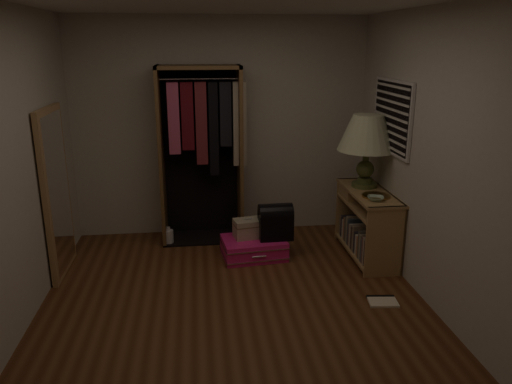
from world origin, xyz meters
TOP-DOWN VIEW (x-y plane):
  - ground at (0.00, 0.00)m, footprint 4.00×4.00m
  - room_walls at (0.08, 0.04)m, footprint 3.52×4.02m
  - console_bookshelf at (1.53, 1.05)m, footprint 0.42×1.12m
  - open_wardrobe at (-0.22, 1.77)m, footprint 1.00×0.50m
  - floor_mirror at (-1.70, 1.00)m, footprint 0.06×0.80m
  - pink_suitcase at (0.30, 1.11)m, footprint 0.75×0.58m
  - train_case at (0.24, 1.17)m, footprint 0.34×0.27m
  - black_bag at (0.53, 1.11)m, footprint 0.37×0.25m
  - table_lamp at (1.54, 1.18)m, footprint 0.74×0.74m
  - brass_tray at (1.54, 0.80)m, footprint 0.36×0.36m
  - ceramic_bowl at (1.49, 0.67)m, footprint 0.21×0.21m
  - white_jug at (-0.66, 1.60)m, footprint 0.12×0.12m
  - floor_book at (1.35, -0.04)m, footprint 0.28×0.24m

SIDE VIEW (x-z plane):
  - ground at x=0.00m, z-range 0.00..0.00m
  - floor_book at x=1.35m, z-range 0.00..0.02m
  - white_jug at x=-0.66m, z-range -0.02..0.19m
  - pink_suitcase at x=0.30m, z-range 0.00..0.21m
  - train_case at x=0.24m, z-range 0.21..0.43m
  - console_bookshelf at x=1.53m, z-range 0.02..0.77m
  - black_bag at x=0.53m, z-range 0.22..0.62m
  - brass_tray at x=1.54m, z-range 0.75..0.77m
  - ceramic_bowl at x=1.49m, z-range 0.75..0.79m
  - floor_mirror at x=-1.70m, z-range 0.00..1.70m
  - open_wardrobe at x=-0.22m, z-range 0.19..2.24m
  - table_lamp at x=1.54m, z-range 0.94..1.74m
  - room_walls at x=0.08m, z-range 0.20..2.80m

